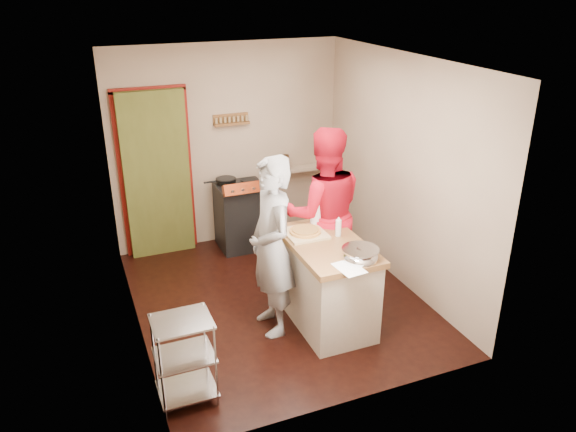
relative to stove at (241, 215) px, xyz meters
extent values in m
plane|color=black|center=(-0.05, -1.42, -0.45)|extent=(3.50, 3.50, 0.00)
cube|color=tan|center=(-0.05, 0.33, 0.85)|extent=(3.00, 0.04, 2.60)
cube|color=#565B23|center=(-1.00, 0.38, 0.60)|extent=(0.80, 0.40, 2.10)
cube|color=maroon|center=(-1.42, 0.31, 0.60)|extent=(0.06, 0.06, 2.10)
cube|color=maroon|center=(-0.58, 0.31, 0.60)|extent=(0.06, 0.06, 2.10)
cube|color=maroon|center=(-1.00, 0.31, 1.65)|extent=(0.90, 0.06, 0.06)
cube|color=brown|center=(0.00, 0.28, 1.15)|extent=(0.46, 0.09, 0.03)
cube|color=brown|center=(0.00, 0.32, 1.21)|extent=(0.46, 0.02, 0.12)
cube|color=olive|center=(0.00, 0.28, 1.21)|extent=(0.42, 0.04, 0.07)
cube|color=tan|center=(0.90, 0.23, 0.45)|extent=(0.80, 0.18, 0.04)
cube|color=black|center=(0.70, 0.23, 0.57)|extent=(0.10, 0.14, 0.22)
cube|color=tan|center=(-1.55, -1.42, 0.85)|extent=(0.04, 3.50, 2.60)
cube|color=tan|center=(1.45, -1.42, 0.85)|extent=(0.04, 3.50, 2.60)
cube|color=white|center=(-0.05, -1.42, 2.16)|extent=(3.00, 3.50, 0.02)
cube|color=black|center=(0.00, 0.01, -0.05)|extent=(0.60, 0.55, 0.80)
cube|color=black|center=(0.00, 0.01, 0.38)|extent=(0.60, 0.55, 0.06)
cube|color=maroon|center=(0.00, -0.27, 0.47)|extent=(0.60, 0.15, 0.17)
cylinder|color=black|center=(-0.15, 0.14, 0.46)|extent=(0.26, 0.26, 0.05)
cylinder|color=silver|center=(-1.55, -2.80, -0.05)|extent=(0.02, 0.02, 0.80)
cylinder|color=silver|center=(-1.11, -2.80, -0.05)|extent=(0.02, 0.02, 0.80)
cylinder|color=silver|center=(-1.55, -2.44, -0.05)|extent=(0.02, 0.02, 0.80)
cylinder|color=silver|center=(-1.11, -2.44, -0.05)|extent=(0.02, 0.02, 0.80)
cube|color=silver|center=(-1.33, -2.62, -0.35)|extent=(0.48, 0.40, 0.02)
cube|color=silver|center=(-1.33, -2.62, 0.00)|extent=(0.48, 0.40, 0.02)
cube|color=silver|center=(-1.33, -2.62, 0.33)|extent=(0.48, 0.40, 0.02)
cube|color=#B8AE9C|center=(0.27, -2.00, -0.03)|extent=(0.65, 1.14, 0.85)
cube|color=olive|center=(0.27, -2.00, 0.43)|extent=(0.71, 1.20, 0.06)
cube|color=tan|center=(0.14, -1.74, 0.47)|extent=(0.40, 0.40, 0.02)
cylinder|color=gold|center=(0.14, -1.74, 0.49)|extent=(0.32, 0.32, 0.02)
ellipsoid|color=silver|center=(0.40, -2.43, 0.51)|extent=(0.35, 0.35, 0.11)
cylinder|color=white|center=(0.34, -1.55, 0.60)|extent=(0.12, 0.12, 0.28)
cylinder|color=silver|center=(0.44, -1.89, 0.54)|extent=(0.06, 0.06, 0.17)
cube|color=white|center=(0.22, -2.55, 0.46)|extent=(0.24, 0.32, 0.00)
cylinder|color=black|center=(0.54, -1.57, 0.61)|extent=(0.08, 0.08, 0.31)
cylinder|color=black|center=(0.53, -1.61, 0.61)|extent=(0.08, 0.08, 0.31)
cylinder|color=black|center=(0.50, -1.63, 0.61)|extent=(0.08, 0.08, 0.31)
imported|color=#BDBCC1|center=(-0.28, -1.90, 0.46)|extent=(0.44, 0.67, 1.83)
imported|color=red|center=(0.50, -1.41, 0.50)|extent=(1.08, 0.93, 1.91)
camera|label=1|loc=(-1.96, -6.46, 2.90)|focal=35.00mm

